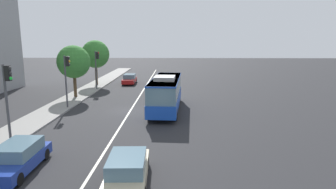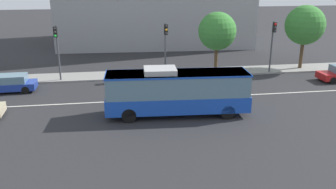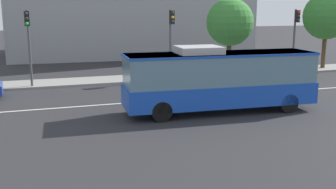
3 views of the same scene
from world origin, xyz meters
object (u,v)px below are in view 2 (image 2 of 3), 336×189
(traffic_light_mid_block, at_px, (57,44))
(street_tree_kerbside_right, at_px, (305,25))
(sedan_blue, at_px, (9,84))
(traffic_light_far_corner, at_px, (166,41))
(transit_bus, at_px, (177,91))
(traffic_light_near_corner, at_px, (273,38))
(street_tree_kerbside_left, at_px, (217,31))

(traffic_light_mid_block, height_order, street_tree_kerbside_right, street_tree_kerbside_right)
(sedan_blue, relative_size, traffic_light_far_corner, 0.87)
(traffic_light_far_corner, bearing_deg, transit_bus, -8.72)
(traffic_light_far_corner, distance_m, street_tree_kerbside_right, 14.56)
(transit_bus, bearing_deg, traffic_light_far_corner, 89.91)
(traffic_light_near_corner, distance_m, traffic_light_far_corner, 10.61)
(street_tree_kerbside_right, bearing_deg, traffic_light_near_corner, -162.84)
(traffic_light_mid_block, bearing_deg, street_tree_kerbside_left, 99.13)
(street_tree_kerbside_left, bearing_deg, transit_bus, -118.65)
(traffic_light_far_corner, distance_m, street_tree_kerbside_left, 5.46)
(traffic_light_near_corner, distance_m, street_tree_kerbside_left, 5.48)
(transit_bus, bearing_deg, traffic_light_mid_block, 137.27)
(sedan_blue, bearing_deg, traffic_light_near_corner, -175.86)
(traffic_light_near_corner, relative_size, street_tree_kerbside_right, 0.79)
(street_tree_kerbside_left, bearing_deg, sedan_blue, -169.56)
(traffic_light_near_corner, distance_m, street_tree_kerbside_right, 4.18)
(sedan_blue, xyz_separation_m, street_tree_kerbside_right, (28.23, 3.49, 3.87))
(sedan_blue, xyz_separation_m, traffic_light_mid_block, (3.84, 2.45, 2.84))
(street_tree_kerbside_left, distance_m, street_tree_kerbside_right, 9.19)
(traffic_light_near_corner, xyz_separation_m, street_tree_kerbside_right, (3.87, 1.20, 1.03))
(sedan_blue, height_order, street_tree_kerbside_right, street_tree_kerbside_right)
(transit_bus, relative_size, traffic_light_mid_block, 1.95)
(sedan_blue, bearing_deg, street_tree_kerbside_left, -170.79)
(street_tree_kerbside_right, bearing_deg, sedan_blue, -172.96)
(sedan_blue, distance_m, traffic_light_near_corner, 24.63)
(transit_bus, height_order, sedan_blue, transit_bus)
(street_tree_kerbside_left, bearing_deg, street_tree_kerbside_right, -0.15)
(transit_bus, xyz_separation_m, street_tree_kerbside_left, (5.87, 10.75, 2.37))
(transit_bus, distance_m, traffic_light_far_corner, 9.78)
(traffic_light_near_corner, bearing_deg, transit_bus, -47.82)
(traffic_light_mid_block, relative_size, street_tree_kerbside_left, 0.86)
(transit_bus, bearing_deg, traffic_light_near_corner, 43.76)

